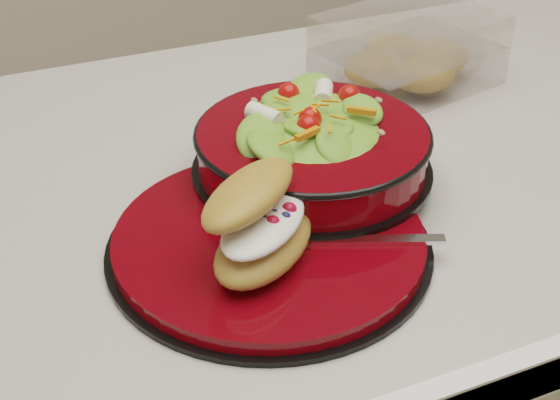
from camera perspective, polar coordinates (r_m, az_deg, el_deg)
name	(u,v)px	position (r m, az deg, el deg)	size (l,w,h in m)	color
island_counter	(418,381)	(1.25, 10.03, -12.88)	(1.24, 0.74, 0.90)	silver
dinner_plate	(270,241)	(0.74, -0.72, -3.05)	(0.31, 0.31, 0.02)	black
salad_bowl	(312,140)	(0.81, 2.39, 4.40)	(0.26, 0.26, 0.10)	black
croissant	(261,222)	(0.68, -1.40, -1.64)	(0.15, 0.15, 0.08)	#A17531
fork	(349,240)	(0.73, 5.09, -2.94)	(0.16, 0.08, 0.00)	silver
pastry_box	(408,53)	(1.07, 9.38, 10.55)	(0.25, 0.21, 0.09)	white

